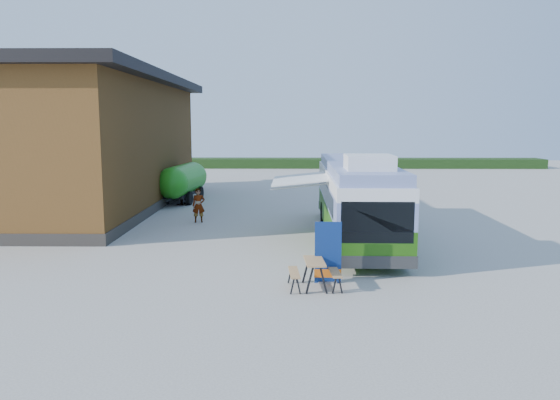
{
  "coord_description": "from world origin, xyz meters",
  "views": [
    {
      "loc": [
        0.64,
        -20.84,
        4.81
      ],
      "look_at": [
        0.33,
        3.19,
        1.4
      ],
      "focal_mm": 35.0,
      "sensor_mm": 36.0,
      "label": 1
    }
  ],
  "objects_px": {
    "bus": "(356,196)",
    "picnic_table": "(314,268)",
    "person_b": "(180,188)",
    "slurry_tanker": "(183,180)",
    "banner": "(328,258)",
    "person_a": "(199,205)"
  },
  "relations": [
    {
      "from": "bus",
      "to": "slurry_tanker",
      "type": "relative_size",
      "value": 1.96
    },
    {
      "from": "picnic_table",
      "to": "slurry_tanker",
      "type": "bearing_deg",
      "value": 108.59
    },
    {
      "from": "bus",
      "to": "picnic_table",
      "type": "xyz_separation_m",
      "value": [
        -2.07,
        -7.03,
        -1.15
      ]
    },
    {
      "from": "picnic_table",
      "to": "person_a",
      "type": "relative_size",
      "value": 0.92
    },
    {
      "from": "bus",
      "to": "person_a",
      "type": "relative_size",
      "value": 7.27
    },
    {
      "from": "person_a",
      "to": "banner",
      "type": "bearing_deg",
      "value": -71.73
    },
    {
      "from": "picnic_table",
      "to": "bus",
      "type": "bearing_deg",
      "value": 69.99
    },
    {
      "from": "picnic_table",
      "to": "banner",
      "type": "bearing_deg",
      "value": 47.51
    },
    {
      "from": "picnic_table",
      "to": "person_b",
      "type": "xyz_separation_m",
      "value": [
        -7.13,
        16.35,
        0.38
      ]
    },
    {
      "from": "bus",
      "to": "slurry_tanker",
      "type": "height_order",
      "value": "bus"
    },
    {
      "from": "bus",
      "to": "picnic_table",
      "type": "relative_size",
      "value": 7.86
    },
    {
      "from": "person_b",
      "to": "banner",
      "type": "bearing_deg",
      "value": 51.98
    },
    {
      "from": "banner",
      "to": "slurry_tanker",
      "type": "relative_size",
      "value": 0.3
    },
    {
      "from": "bus",
      "to": "banner",
      "type": "relative_size",
      "value": 6.45
    },
    {
      "from": "person_a",
      "to": "slurry_tanker",
      "type": "xyz_separation_m",
      "value": [
        -2.05,
        6.9,
        0.49
      ]
    },
    {
      "from": "bus",
      "to": "person_a",
      "type": "height_order",
      "value": "bus"
    },
    {
      "from": "slurry_tanker",
      "to": "bus",
      "type": "bearing_deg",
      "value": -42.35
    },
    {
      "from": "person_b",
      "to": "slurry_tanker",
      "type": "height_order",
      "value": "slurry_tanker"
    },
    {
      "from": "banner",
      "to": "picnic_table",
      "type": "distance_m",
      "value": 0.7
    },
    {
      "from": "slurry_tanker",
      "to": "banner",
      "type": "bearing_deg",
      "value": -59.62
    },
    {
      "from": "bus",
      "to": "picnic_table",
      "type": "bearing_deg",
      "value": -105.6
    },
    {
      "from": "bus",
      "to": "slurry_tanker",
      "type": "distance_m",
      "value": 13.98
    }
  ]
}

